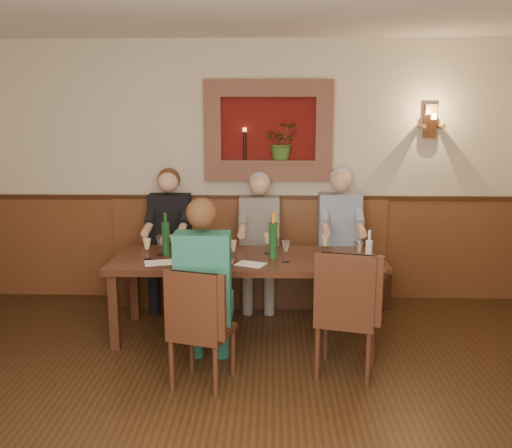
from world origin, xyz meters
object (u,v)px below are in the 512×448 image
at_px(chair_near_left, 202,351).
at_px(wine_bottle_green_a, 273,239).
at_px(person_bench_mid, 259,251).
at_px(person_bench_right, 340,250).
at_px(bench, 249,273).
at_px(spittoon_bucket, 219,248).
at_px(dining_table, 245,265).
at_px(wine_bottle_green_b, 166,238).
at_px(water_bottle, 369,253).
at_px(chair_near_right, 346,338).
at_px(person_bench_left, 169,249).
at_px(person_chair_front, 205,302).

xyz_separation_m(chair_near_left, wine_bottle_green_a, (0.54, 0.96, 0.65)).
bearing_deg(person_bench_mid, person_bench_right, -0.10).
xyz_separation_m(bench, spittoon_bucket, (-0.22, -1.07, 0.54)).
bearing_deg(person_bench_right, person_bench_mid, 179.90).
bearing_deg(person_bench_right, chair_near_left, -124.49).
height_order(dining_table, bench, bench).
relative_size(dining_table, wine_bottle_green_b, 6.06).
bearing_deg(dining_table, spittoon_bucket, -150.11).
height_order(person_bench_mid, person_bench_right, person_bench_right).
distance_m(person_bench_mid, water_bottle, 1.53).
xyz_separation_m(chair_near_right, person_bench_left, (-1.69, 1.60, 0.31)).
bearing_deg(dining_table, wine_bottle_green_b, 175.43).
distance_m(bench, person_bench_mid, 0.31).
distance_m(wine_bottle_green_b, water_bottle, 1.84).
height_order(chair_near_left, person_chair_front, person_chair_front).
bearing_deg(dining_table, person_chair_front, -109.75).
xyz_separation_m(dining_table, wine_bottle_green_b, (-0.73, 0.06, 0.24)).
xyz_separation_m(bench, person_bench_right, (0.96, -0.11, 0.29)).
relative_size(wine_bottle_green_a, wine_bottle_green_b, 1.06).
bearing_deg(person_bench_right, person_chair_front, -127.63).
height_order(chair_near_right, person_chair_front, person_chair_front).
bearing_deg(person_bench_left, spittoon_bucket, -56.90).
relative_size(chair_near_right, person_bench_mid, 0.72).
bearing_deg(spittoon_bucket, wine_bottle_green_a, 12.36).
bearing_deg(person_chair_front, person_bench_left, 109.46).
xyz_separation_m(chair_near_right, spittoon_bucket, (-1.06, 0.64, 0.57)).
bearing_deg(person_bench_mid, water_bottle, -50.63).
xyz_separation_m(chair_near_left, wine_bottle_green_b, (-0.45, 1.04, 0.64)).
xyz_separation_m(person_bench_left, person_chair_front, (0.57, -1.61, -0.01)).
height_order(bench, person_bench_right, person_bench_right).
bearing_deg(dining_table, person_bench_right, 40.92).
bearing_deg(water_bottle, wine_bottle_green_b, 167.89).
height_order(person_bench_mid, wine_bottle_green_a, person_bench_mid).
xyz_separation_m(person_bench_right, water_bottle, (0.10, -1.16, 0.26)).
xyz_separation_m(chair_near_right, person_bench_mid, (-0.73, 1.60, 0.29)).
height_order(person_bench_mid, spittoon_bucket, person_bench_mid).
bearing_deg(spittoon_bucket, water_bottle, -8.83).
bearing_deg(chair_near_left, bench, 98.50).
relative_size(person_bench_mid, wine_bottle_green_a, 3.43).
bearing_deg(person_chair_front, dining_table, 70.25).
relative_size(person_bench_mid, spittoon_bucket, 6.00).
bearing_deg(bench, water_bottle, -50.00).
xyz_separation_m(bench, person_bench_mid, (0.11, -0.11, 0.26)).
distance_m(person_bench_left, person_bench_mid, 0.96).
bearing_deg(spittoon_bucket, chair_near_left, -94.25).
height_order(bench, wine_bottle_green_b, wine_bottle_green_b).
relative_size(person_bench_left, person_chair_front, 1.02).
relative_size(chair_near_left, wine_bottle_green_b, 2.37).
bearing_deg(spittoon_bucket, chair_near_right, -31.11).
height_order(dining_table, person_bench_right, person_bench_right).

